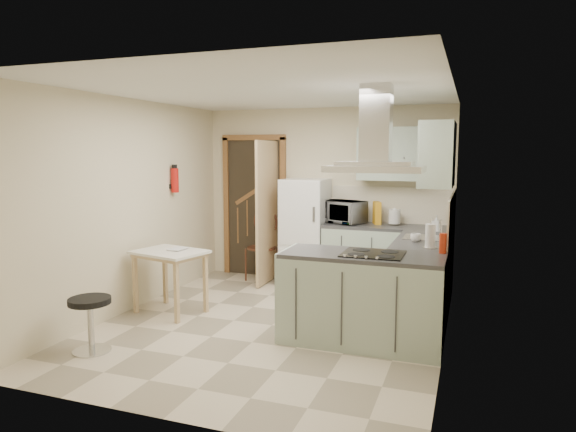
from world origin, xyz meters
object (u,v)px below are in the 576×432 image
at_px(fridge, 305,232).
at_px(drop_leaf_table, 170,282).
at_px(peninsula, 362,299).
at_px(extractor_hood, 375,169).
at_px(stool, 91,324).
at_px(bentwood_chair, 262,248).
at_px(microwave, 344,212).

relative_size(fridge, drop_leaf_table, 1.91).
distance_m(peninsula, drop_leaf_table, 2.32).
distance_m(extractor_hood, stool, 3.06).
xyz_separation_m(extractor_hood, bentwood_chair, (-2.00, 2.00, -1.24)).
relative_size(drop_leaf_table, microwave, 1.41).
relative_size(bentwood_chair, stool, 1.82).
bearing_deg(extractor_hood, peninsula, 180.00).
relative_size(fridge, bentwood_chair, 1.58).
relative_size(extractor_hood, drop_leaf_table, 1.14).
bearing_deg(fridge, drop_leaf_table, -121.31).
bearing_deg(bentwood_chair, fridge, 8.27).
xyz_separation_m(fridge, peninsula, (1.22, -1.98, -0.30)).
bearing_deg(microwave, stool, -94.43).
relative_size(peninsula, microwave, 2.78).
bearing_deg(peninsula, stool, -155.54).
distance_m(stool, microwave, 3.62).
height_order(fridge, bentwood_chair, fridge).
bearing_deg(microwave, extractor_hood, -44.92).
height_order(peninsula, stool, peninsula).
relative_size(peninsula, stool, 2.96).
bearing_deg(drop_leaf_table, extractor_hood, 8.37).
height_order(extractor_hood, drop_leaf_table, extractor_hood).
relative_size(fridge, microwave, 2.69).
xyz_separation_m(fridge, stool, (-1.14, -3.06, -0.49)).
height_order(peninsula, extractor_hood, extractor_hood).
distance_m(fridge, stool, 3.30).
xyz_separation_m(fridge, extractor_hood, (1.32, -1.98, 0.97)).
height_order(bentwood_chair, stool, bentwood_chair).
xyz_separation_m(peninsula, bentwood_chair, (-1.90, 2.00, 0.03)).
xyz_separation_m(bentwood_chair, stool, (-0.46, -3.07, -0.21)).
height_order(fridge, drop_leaf_table, fridge).
bearing_deg(microwave, peninsula, -47.41).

